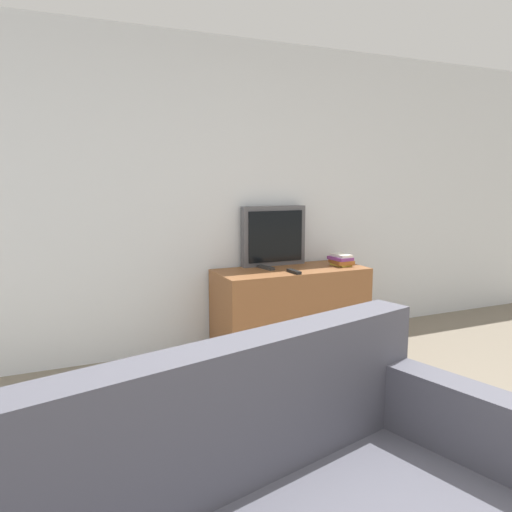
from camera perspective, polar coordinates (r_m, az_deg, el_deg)
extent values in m
cube|color=silver|center=(4.18, -7.99, 6.66)|extent=(9.00, 0.06, 2.60)
cube|color=brown|center=(4.33, 3.99, -5.99)|extent=(1.30, 0.54, 0.69)
cube|color=#4C4C51|center=(4.39, 2.00, 2.32)|extent=(0.59, 0.08, 0.52)
cube|color=black|center=(4.35, 2.27, 2.25)|extent=(0.51, 0.01, 0.44)
cube|color=#474751|center=(1.61, -9.73, -19.66)|extent=(2.11, 0.67, 0.49)
cube|color=#474751|center=(2.18, 21.90, -22.05)|extent=(0.35, 0.89, 0.71)
cube|color=gold|center=(4.46, 9.68, -0.98)|extent=(0.13, 0.18, 0.02)
cube|color=#995623|center=(4.47, 9.73, -0.64)|extent=(0.17, 0.22, 0.03)
cube|color=#7A3884|center=(4.46, 9.62, -0.26)|extent=(0.16, 0.21, 0.03)
cube|color=silver|center=(4.46, 9.73, 0.07)|extent=(0.12, 0.19, 0.02)
cube|color=#2D2D2D|center=(4.24, 1.17, -1.33)|extent=(0.08, 0.19, 0.02)
cube|color=black|center=(4.07, 4.36, -1.79)|extent=(0.05, 0.17, 0.02)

